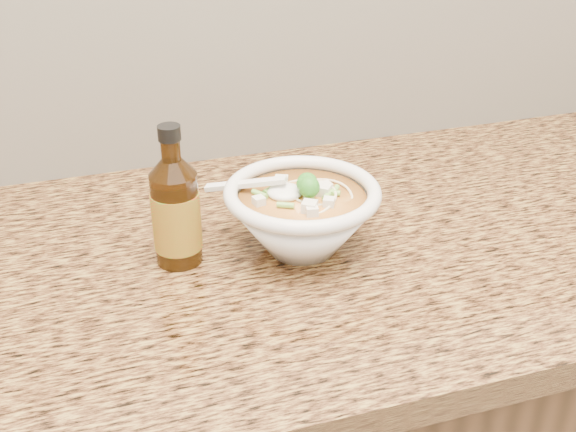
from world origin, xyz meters
name	(u,v)px	position (x,y,z in m)	size (l,w,h in m)	color
counter_slab	(283,254)	(0.00, 1.68, 0.88)	(4.00, 0.68, 0.04)	olive
soup_bowl	(302,217)	(0.02, 1.65, 0.95)	(0.23, 0.21, 0.12)	white
hot_sauce_bottle	(176,212)	(-0.14, 1.67, 0.97)	(0.06, 0.06, 0.19)	#3A1F08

